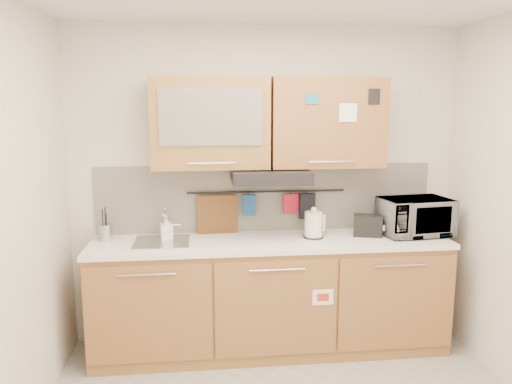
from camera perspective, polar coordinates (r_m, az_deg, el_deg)
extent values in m
plane|color=silver|center=(4.17, 1.14, 0.70)|extent=(3.20, 0.00, 3.20)
cube|color=#A77C3B|center=(4.11, 1.66, -11.89)|extent=(2.80, 0.60, 0.88)
cube|color=black|center=(4.27, 1.63, -16.75)|extent=(2.80, 0.54, 0.10)
cube|color=#A5683B|center=(3.80, -12.13, -13.53)|extent=(0.91, 0.02, 0.74)
cylinder|color=silver|center=(3.66, -12.35, -9.22)|extent=(0.41, 0.01, 0.01)
cube|color=#A5683B|center=(3.82, 2.33, -13.19)|extent=(0.91, 0.02, 0.74)
cylinder|color=silver|center=(3.68, 2.43, -8.90)|extent=(0.41, 0.01, 0.01)
cube|color=#A5683B|center=(4.06, 15.79, -12.14)|extent=(0.91, 0.02, 0.74)
cylinder|color=silver|center=(3.93, 16.14, -8.07)|extent=(0.41, 0.01, 0.01)
cube|color=white|center=(3.96, 1.71, -5.74)|extent=(2.82, 0.62, 0.04)
cube|color=silver|center=(4.18, 1.16, -0.68)|extent=(2.80, 0.02, 0.56)
cube|color=#A77C3B|center=(3.91, -5.25, 7.86)|extent=(0.90, 0.35, 0.70)
cube|color=silver|center=(3.72, -5.20, 8.53)|extent=(0.76, 0.02, 0.42)
cube|color=#A5683B|center=(4.04, 8.05, 7.87)|extent=(0.90, 0.35, 0.70)
cube|color=white|center=(3.89, 10.48, 8.91)|extent=(0.14, 0.00, 0.14)
cube|color=black|center=(3.91, 1.63, 1.86)|extent=(0.60, 0.46, 0.10)
cube|color=silver|center=(3.94, -10.71, -5.76)|extent=(0.42, 0.40, 0.03)
cylinder|color=silver|center=(4.06, -10.32, -3.45)|extent=(0.03, 0.03, 0.24)
cylinder|color=silver|center=(3.96, -10.44, -2.31)|extent=(0.02, 0.18, 0.02)
cylinder|color=black|center=(4.13, 1.23, 0.04)|extent=(1.30, 0.02, 0.02)
cylinder|color=#B3B3B8|center=(4.06, -16.81, -4.47)|extent=(0.12, 0.12, 0.13)
cylinder|color=black|center=(4.06, -17.07, -3.64)|extent=(0.01, 0.01, 0.25)
cylinder|color=black|center=(4.04, -16.68, -3.90)|extent=(0.01, 0.01, 0.22)
cylinder|color=black|center=(4.07, -16.81, -3.49)|extent=(0.01, 0.01, 0.27)
cylinder|color=black|center=(4.04, -17.06, -4.10)|extent=(0.01, 0.01, 0.20)
cylinder|color=white|center=(4.01, 6.60, -3.75)|extent=(0.18, 0.18, 0.21)
sphere|color=white|center=(3.98, 6.63, -2.02)|extent=(0.05, 0.05, 0.05)
cube|color=white|center=(4.05, 7.70, -3.49)|extent=(0.03, 0.03, 0.13)
cylinder|color=black|center=(4.03, 6.57, -5.09)|extent=(0.16, 0.16, 0.01)
cube|color=black|center=(4.14, 12.66, -3.75)|extent=(0.26, 0.20, 0.17)
cube|color=black|center=(4.12, 12.14, -2.69)|extent=(0.09, 0.11, 0.01)
cube|color=black|center=(4.13, 13.26, -2.72)|extent=(0.09, 0.11, 0.01)
imported|color=#999999|center=(4.26, 17.70, -2.71)|extent=(0.59, 0.43, 0.30)
imported|color=#999999|center=(3.97, -10.20, -4.06)|extent=(0.11, 0.11, 0.20)
cube|color=brown|center=(4.12, -4.44, -3.18)|extent=(0.33, 0.05, 0.41)
cube|color=navy|center=(4.12, -0.80, -1.52)|extent=(0.11, 0.03, 0.18)
cube|color=black|center=(4.20, 5.85, -1.60)|extent=(0.14, 0.06, 0.21)
cube|color=red|center=(4.16, 4.01, -1.31)|extent=(0.13, 0.05, 0.16)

